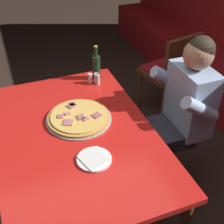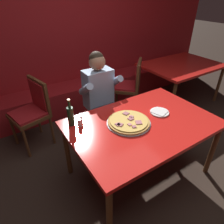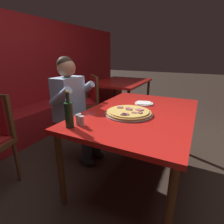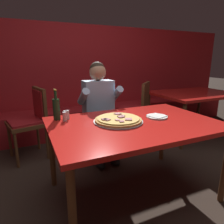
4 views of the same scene
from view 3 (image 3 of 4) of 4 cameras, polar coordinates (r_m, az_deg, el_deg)
The scene contains 13 objects.
ground_plane at distance 2.14m, azimuth 8.00°, elevation -19.02°, with size 24.00×24.00×0.00m, color #33261E.
booth_wall_panel at distance 3.17m, azimuth -32.12°, elevation 9.37°, with size 6.80×0.16×1.90m, color #A3191E.
booth_bench at distance 3.07m, azimuth -26.70°, elevation -4.00°, with size 6.46×0.48×0.46m, color #A3191E.
main_dining_table at distance 1.82m, azimuth 8.95°, elevation -1.78°, with size 1.52×1.02×0.74m.
pizza at distance 1.69m, azimuth 5.49°, elevation -0.14°, with size 0.46×0.46×0.05m.
plate_white_paper at distance 2.06m, azimuth 10.40°, elevation 2.78°, with size 0.21×0.21×0.02m.
beer_bottle at distance 1.40m, azimuth -13.88°, elevation -0.62°, with size 0.07×0.07×0.29m.
shaker_black_pepper at distance 1.48m, azimuth -10.59°, elevation -2.31°, with size 0.04×0.04×0.09m.
shaker_oregano at distance 1.46m, azimuth -11.02°, elevation -2.61°, with size 0.04×0.04×0.09m.
shaker_red_pepper_flakes at distance 1.42m, azimuth -9.79°, elevation -3.13°, with size 0.04×0.04×0.09m.
diner_seated_blue_shirt at distance 2.16m, azimuth -12.06°, elevation 2.15°, with size 0.53×0.53×1.27m.
dining_chair_near_right at distance 2.99m, azimuth -8.04°, elevation 4.19°, with size 0.62×0.62×0.96m.
background_dining_table at distance 3.82m, azimuth 2.76°, elevation 9.01°, with size 1.39×1.01×0.74m.
Camera 3 is at (-1.63, -0.51, 1.30)m, focal length 28.00 mm.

